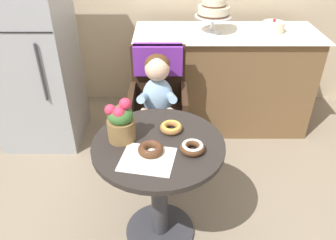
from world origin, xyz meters
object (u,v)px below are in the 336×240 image
object	(u,v)px
cafe_table	(159,173)
round_layer_cake	(274,27)
tiered_cake_stand	(214,8)
refrigerator	(30,46)
wicker_chair	(159,90)
seated_child	(158,96)
donut_mid	(193,147)
donut_front	(172,127)
donut_side	(151,149)
flower_vase	(121,121)

from	to	relation	value
cafe_table	round_layer_cake	distance (m)	1.66
tiered_cake_stand	refrigerator	size ratio (longest dim) A/B	0.19
wicker_chair	seated_child	world-z (taller)	seated_child
donut_mid	round_layer_cake	xyz separation A→B (m)	(0.75, 1.37, 0.20)
donut_front	donut_side	world-z (taller)	donut_side
cafe_table	seated_child	xyz separation A→B (m)	(-0.02, 0.60, 0.17)
flower_vase	cafe_table	bearing A→B (deg)	-11.38
donut_mid	seated_child	bearing A→B (deg)	106.56
seated_child	refrigerator	world-z (taller)	refrigerator
refrigerator	donut_side	bearing A→B (deg)	-49.40
wicker_chair	cafe_table	bearing A→B (deg)	-86.48
refrigerator	donut_mid	bearing A→B (deg)	-43.54
round_layer_cake	tiered_cake_stand	bearing A→B (deg)	-179.52
donut_front	tiered_cake_stand	bearing A→B (deg)	73.51
wicker_chair	seated_child	bearing A→B (deg)	-88.04
seated_child	donut_front	distance (m)	0.50
round_layer_cake	wicker_chair	bearing A→B (deg)	-150.06
seated_child	refrigerator	size ratio (longest dim) A/B	0.43
seated_child	tiered_cake_stand	size ratio (longest dim) A/B	2.21
seated_child	flower_vase	size ratio (longest dim) A/B	2.93
flower_vase	tiered_cake_stand	size ratio (longest dim) A/B	0.76
wicker_chair	refrigerator	world-z (taller)	refrigerator
tiered_cake_stand	round_layer_cake	distance (m)	0.53
donut_side	refrigerator	xyz separation A→B (m)	(-1.01, 1.18, 0.11)
cafe_table	round_layer_cake	world-z (taller)	round_layer_cake
cafe_table	tiered_cake_stand	size ratio (longest dim) A/B	2.19
seated_child	donut_side	size ratio (longest dim) A/B	5.46
flower_vase	tiered_cake_stand	distance (m)	1.43
donut_front	round_layer_cake	size ratio (longest dim) A/B	0.72
wicker_chair	tiered_cake_stand	bearing A→B (deg)	52.85
wicker_chair	seated_child	size ratio (longest dim) A/B	1.31
donut_front	donut_mid	size ratio (longest dim) A/B	0.98
cafe_table	tiered_cake_stand	world-z (taller)	tiered_cake_stand
wicker_chair	refrigerator	bearing A→B (deg)	163.60
donut_front	tiered_cake_stand	world-z (taller)	tiered_cake_stand
tiered_cake_stand	round_layer_cake	world-z (taller)	tiered_cake_stand
seated_child	flower_vase	bearing A→B (deg)	-107.46
donut_mid	donut_side	world-z (taller)	same
flower_vase	donut_front	bearing A→B (deg)	16.47
round_layer_cake	donut_front	bearing A→B (deg)	-125.87
tiered_cake_stand	refrigerator	xyz separation A→B (m)	(-1.47, -0.20, -0.25)
seated_child	flower_vase	distance (m)	0.61
flower_vase	refrigerator	world-z (taller)	refrigerator
round_layer_cake	donut_side	bearing A→B (deg)	-124.82
seated_child	donut_mid	xyz separation A→B (m)	(0.20, -0.67, 0.07)
seated_child	donut_front	world-z (taller)	seated_child
donut_side	flower_vase	size ratio (longest dim) A/B	0.54
seated_child	flower_vase	world-z (taller)	flower_vase
seated_child	tiered_cake_stand	xyz separation A→B (m)	(0.44, 0.70, 0.42)
wicker_chair	refrigerator	xyz separation A→B (m)	(-1.03, 0.34, 0.21)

